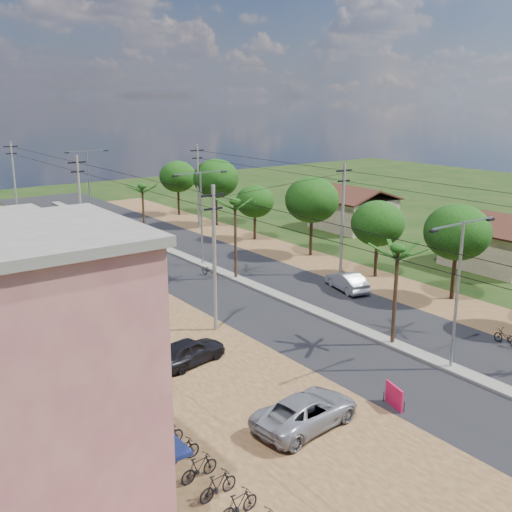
# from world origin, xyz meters

# --- Properties ---
(ground) EXTENTS (160.00, 160.00, 0.00)m
(ground) POSITION_xyz_m (0.00, 0.00, 0.00)
(ground) COLOR black
(ground) RESTS_ON ground
(road) EXTENTS (12.00, 110.00, 0.04)m
(road) POSITION_xyz_m (0.00, 15.00, 0.02)
(road) COLOR black
(road) RESTS_ON ground
(median) EXTENTS (1.00, 90.00, 0.18)m
(median) POSITION_xyz_m (0.00, 18.00, 0.09)
(median) COLOR #605E56
(median) RESTS_ON ground
(dirt_lot_west) EXTENTS (18.00, 46.00, 0.04)m
(dirt_lot_west) POSITION_xyz_m (-15.00, 8.00, 0.02)
(dirt_lot_west) COLOR #4F301B
(dirt_lot_west) RESTS_ON ground
(dirt_shoulder_east) EXTENTS (5.00, 90.00, 0.03)m
(dirt_shoulder_east) POSITION_xyz_m (8.50, 15.00, 0.01)
(dirt_shoulder_east) COLOR #4F301B
(dirt_shoulder_east) RESTS_ON ground
(shophouse_pink) EXTENTS (9.00, 6.40, 10.30)m
(shophouse_pink) POSITION_xyz_m (-21.98, 0.00, 5.16)
(shophouse_pink) COLOR #964C55
(shophouse_pink) RESTS_ON ground
(house_east_near) EXTENTS (7.60, 7.50, 4.60)m
(house_east_near) POSITION_xyz_m (20.00, 10.00, 2.39)
(house_east_near) COLOR gray
(house_east_near) RESTS_ON ground
(house_east_far) EXTENTS (7.60, 7.50, 4.60)m
(house_east_far) POSITION_xyz_m (21.00, 28.00, 2.39)
(house_east_far) COLOR gray
(house_east_far) RESTS_ON ground
(tree_east_c) EXTENTS (4.60, 4.60, 6.83)m
(tree_east_c) POSITION_xyz_m (9.70, 7.00, 4.86)
(tree_east_c) COLOR black
(tree_east_c) RESTS_ON ground
(tree_east_d) EXTENTS (4.20, 4.20, 6.13)m
(tree_east_d) POSITION_xyz_m (9.40, 14.00, 4.34)
(tree_east_d) COLOR black
(tree_east_d) RESTS_ON ground
(tree_east_e) EXTENTS (4.80, 4.80, 7.14)m
(tree_east_e) POSITION_xyz_m (9.60, 22.00, 5.09)
(tree_east_e) COLOR black
(tree_east_e) RESTS_ON ground
(tree_east_f) EXTENTS (3.80, 3.80, 5.52)m
(tree_east_f) POSITION_xyz_m (9.20, 30.00, 3.89)
(tree_east_f) COLOR black
(tree_east_f) RESTS_ON ground
(tree_east_g) EXTENTS (5.00, 5.00, 7.38)m
(tree_east_g) POSITION_xyz_m (9.80, 38.00, 5.24)
(tree_east_g) COLOR black
(tree_east_g) RESTS_ON ground
(tree_east_h) EXTENTS (4.40, 4.40, 6.52)m
(tree_east_h) POSITION_xyz_m (9.50, 46.00, 4.64)
(tree_east_h) COLOR black
(tree_east_h) RESTS_ON ground
(palm_median_near) EXTENTS (2.00, 2.00, 6.15)m
(palm_median_near) POSITION_xyz_m (0.00, 4.00, 5.54)
(palm_median_near) COLOR black
(palm_median_near) RESTS_ON ground
(palm_median_mid) EXTENTS (2.00, 2.00, 6.55)m
(palm_median_mid) POSITION_xyz_m (0.00, 20.00, 5.90)
(palm_median_mid) COLOR black
(palm_median_mid) RESTS_ON ground
(palm_median_far) EXTENTS (2.00, 2.00, 5.85)m
(palm_median_far) POSITION_xyz_m (0.00, 36.00, 5.26)
(palm_median_far) COLOR black
(palm_median_far) RESTS_ON ground
(streetlight_near) EXTENTS (5.10, 0.18, 8.00)m
(streetlight_near) POSITION_xyz_m (0.00, 0.00, 4.79)
(streetlight_near) COLOR gray
(streetlight_near) RESTS_ON ground
(streetlight_mid) EXTENTS (5.10, 0.18, 8.00)m
(streetlight_mid) POSITION_xyz_m (0.00, 25.00, 4.79)
(streetlight_mid) COLOR gray
(streetlight_mid) RESTS_ON ground
(streetlight_far) EXTENTS (5.10, 0.18, 8.00)m
(streetlight_far) POSITION_xyz_m (0.00, 50.00, 4.79)
(streetlight_far) COLOR gray
(streetlight_far) RESTS_ON ground
(utility_pole_w_b) EXTENTS (1.60, 0.24, 9.00)m
(utility_pole_w_b) POSITION_xyz_m (-7.00, 12.00, 4.76)
(utility_pole_w_b) COLOR #605E56
(utility_pole_w_b) RESTS_ON ground
(utility_pole_w_c) EXTENTS (1.60, 0.24, 9.00)m
(utility_pole_w_c) POSITION_xyz_m (-7.00, 34.00, 4.76)
(utility_pole_w_c) COLOR #605E56
(utility_pole_w_c) RESTS_ON ground
(utility_pole_w_d) EXTENTS (1.60, 0.24, 9.00)m
(utility_pole_w_d) POSITION_xyz_m (-7.00, 55.00, 4.76)
(utility_pole_w_d) COLOR #605E56
(utility_pole_w_d) RESTS_ON ground
(utility_pole_e_b) EXTENTS (1.60, 0.24, 9.00)m
(utility_pole_e_b) POSITION_xyz_m (7.50, 16.00, 4.76)
(utility_pole_e_b) COLOR #605E56
(utility_pole_e_b) RESTS_ON ground
(utility_pole_e_c) EXTENTS (1.60, 0.24, 9.00)m
(utility_pole_e_c) POSITION_xyz_m (7.50, 38.00, 4.76)
(utility_pole_e_c) COLOR #605E56
(utility_pole_e_c) RESTS_ON ground
(car_silver_mid) EXTENTS (2.38, 4.38, 1.37)m
(car_silver_mid) POSITION_xyz_m (5.00, 12.76, 0.68)
(car_silver_mid) COLOR gray
(car_silver_mid) RESTS_ON ground
(car_white_far) EXTENTS (3.27, 4.88, 1.31)m
(car_white_far) POSITION_xyz_m (-2.60, 31.05, 0.66)
(car_white_far) COLOR #B9B9B4
(car_white_far) RESTS_ON ground
(car_parked_silver) EXTENTS (5.38, 2.92, 1.43)m
(car_parked_silver) POSITION_xyz_m (-9.85, 0.26, 0.72)
(car_parked_silver) COLOR gray
(car_parked_silver) RESTS_ON ground
(car_parked_dark) EXTENTS (4.45, 2.46, 1.43)m
(car_parked_dark) POSITION_xyz_m (-10.75, 8.75, 0.72)
(car_parked_dark) COLOR black
(car_parked_dark) RESTS_ON ground
(moto_rider_east) EXTENTS (0.83, 1.79, 0.91)m
(moto_rider_east) POSITION_xyz_m (5.20, 0.02, 0.45)
(moto_rider_east) COLOR black
(moto_rider_east) RESTS_ON ground
(moto_rider_west_a) EXTENTS (0.93, 1.85, 0.93)m
(moto_rider_west_a) POSITION_xyz_m (-1.20, 21.90, 0.46)
(moto_rider_west_a) COLOR black
(moto_rider_west_a) RESTS_ON ground
(moto_rider_west_b) EXTENTS (0.55, 1.83, 1.09)m
(moto_rider_west_b) POSITION_xyz_m (-2.44, 28.90, 0.55)
(moto_rider_west_b) COLOR black
(moto_rider_west_b) RESTS_ON ground
(roadside_sign) EXTENTS (0.47, 1.31, 1.12)m
(roadside_sign) POSITION_xyz_m (-5.50, -0.90, 0.55)
(roadside_sign) COLOR #BD1141
(roadside_sign) RESTS_ON ground
(parked_scooter_row) EXTENTS (1.70, 12.34, 1.00)m
(parked_scooter_row) POSITION_xyz_m (-15.53, 0.46, 0.50)
(parked_scooter_row) COLOR black
(parked_scooter_row) RESTS_ON ground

